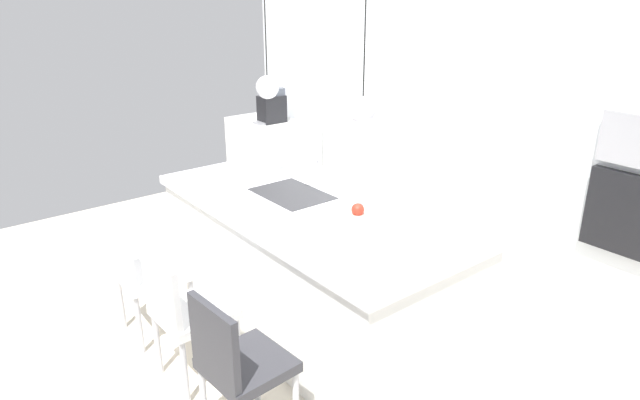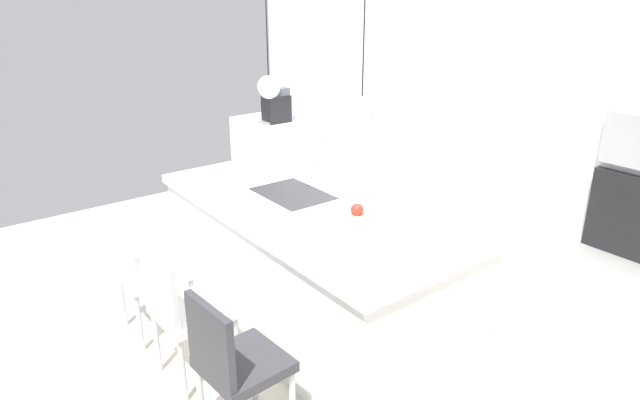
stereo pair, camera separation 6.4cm
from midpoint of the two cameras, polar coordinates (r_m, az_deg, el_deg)
name	(u,v)px [view 1 (the left image)]	position (r m, az deg, el deg)	size (l,w,h in m)	color
floor	(312,321)	(4.24, -1.30, -12.24)	(6.60, 6.60, 0.00)	beige
back_wall	(468,118)	(4.83, 14.52, 8.13)	(6.00, 0.10, 2.60)	white
kitchen_island	(311,264)	(4.00, -1.35, -6.55)	(2.38, 1.15, 0.94)	white
sink_basin	(292,194)	(3.97, -3.34, 0.57)	(0.56, 0.40, 0.02)	#2D2D30
faucet	(316,169)	(4.04, -0.91, 3.19)	(0.02, 0.17, 0.22)	silver
fruit_bowl	(359,217)	(3.48, 3.49, -1.77)	(0.28, 0.28, 0.13)	beige
side_counter	(273,159)	(6.52, -5.13, 4.16)	(1.10, 0.60, 0.88)	white
coffee_machine	(272,108)	(6.36, -5.21, 9.32)	(0.20, 0.35, 0.38)	black
oven	(629,215)	(4.22, 28.60, -1.35)	(0.56, 0.08, 0.56)	black
chair_near	(143,270)	(4.04, -18.03, -6.82)	(0.45, 0.45, 0.88)	white
chair_middle	(185,310)	(3.52, -14.15, -10.78)	(0.44, 0.44, 0.87)	silver
chair_far	(237,362)	(3.06, -9.09, -15.98)	(0.45, 0.44, 0.88)	#333338
pendant_light_left	(267,87)	(4.00, -5.86, 11.42)	(0.16, 0.16, 0.76)	silver
pendant_light_right	(363,110)	(3.23, 3.82, 9.19)	(0.16, 0.16, 0.76)	silver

